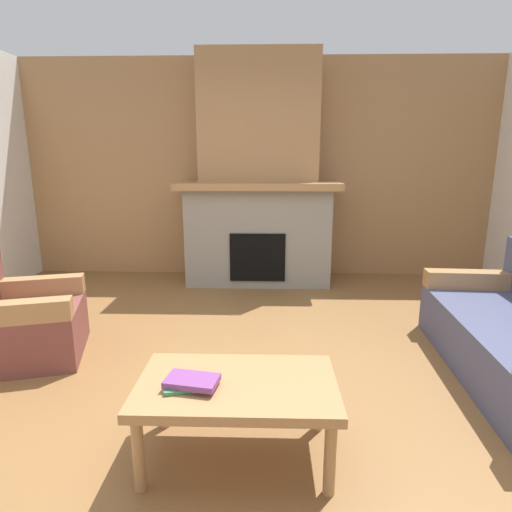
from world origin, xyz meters
TOP-DOWN VIEW (x-y plane):
  - ground at (0.00, 0.00)m, footprint 9.00×9.00m
  - wall_back_wood_panel at (0.00, 3.00)m, footprint 6.00×0.12m
  - fireplace at (0.00, 2.62)m, footprint 1.90×0.82m
  - armchair at (-1.77, 0.44)m, footprint 0.94×0.94m
  - coffee_table at (-0.03, -0.64)m, footprint 1.00×0.60m
  - book_stack_near_edge at (-0.25, -0.70)m, footprint 0.29×0.20m

SIDE VIEW (x-z plane):
  - ground at x=0.00m, z-range 0.00..0.00m
  - armchair at x=-1.77m, z-range -0.13..0.72m
  - coffee_table at x=-0.03m, z-range 0.16..0.59m
  - book_stack_near_edge at x=-0.25m, z-range 0.43..0.48m
  - fireplace at x=0.00m, z-range -0.19..2.51m
  - wall_back_wood_panel at x=0.00m, z-range 0.00..2.70m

